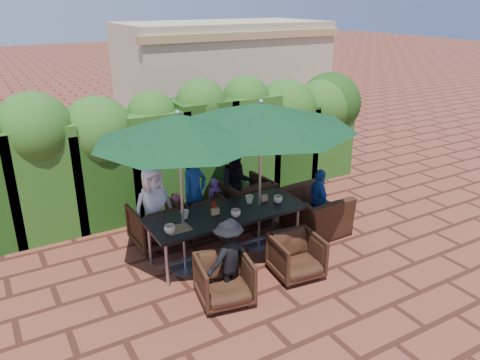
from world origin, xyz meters
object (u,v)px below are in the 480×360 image
chair_far_mid (200,211)px  chair_end_right (314,205)px  chair_far_right (246,198)px  dining_table (226,217)px  chair_far_left (156,223)px  chair_near_right (297,254)px  umbrella_left (178,128)px  umbrella_right (261,115)px  chair_near_left (224,278)px

chair_far_mid → chair_end_right: size_ratio=0.69×
chair_far_right → dining_table: bearing=40.9°
chair_far_left → chair_near_right: 2.42m
dining_table → chair_far_left: size_ratio=3.17×
umbrella_left → chair_end_right: size_ratio=2.24×
chair_far_left → chair_far_mid: bearing=-178.7°
umbrella_right → chair_far_mid: 2.17m
chair_end_right → umbrella_left: bearing=90.0°
chair_end_right → dining_table: bearing=88.4°
chair_far_left → dining_table: bearing=130.4°
umbrella_right → chair_far_left: 2.50m
umbrella_left → chair_far_left: (-0.09, 0.96, -1.82)m
chair_far_left → chair_far_right: (1.78, 0.06, 0.04)m
umbrella_right → chair_far_mid: bearing=122.2°
dining_table → chair_near_right: dining_table is taller
chair_far_left → chair_near_left: chair_far_left is taller
chair_far_mid → umbrella_left: bearing=52.6°
chair_far_left → chair_end_right: chair_end_right is taller
dining_table → chair_far_mid: (-0.00, 0.95, -0.30)m
dining_table → chair_near_right: size_ratio=3.53×
umbrella_right → chair_far_mid: umbrella_right is taller
dining_table → chair_far_mid: chair_far_mid is taller
chair_far_left → chair_far_mid: (0.83, 0.05, -0.01)m
dining_table → chair_far_left: (-0.83, 0.90, -0.29)m
chair_far_mid → chair_near_right: (0.62, -1.99, -0.03)m
umbrella_left → chair_end_right: (2.47, 0.05, -1.73)m
chair_end_right → chair_near_right: bearing=131.3°
chair_far_mid → chair_near_right: size_ratio=1.08×
dining_table → chair_near_right: 1.25m
chair_far_mid → chair_end_right: (1.73, -0.97, 0.10)m
umbrella_right → chair_far_right: 2.06m
chair_far_mid → dining_table: bearing=88.8°
umbrella_right → chair_far_mid: (-0.61, 0.97, -1.84)m
umbrella_left → chair_near_right: umbrella_left is taller
chair_far_right → chair_far_left: bearing=-2.6°
chair_far_mid → chair_near_right: bearing=106.0°
umbrella_right → chair_far_left: size_ratio=3.70×
chair_near_right → chair_near_left: bearing=-172.3°
umbrella_right → chair_end_right: bearing=0.0°
chair_far_right → chair_far_mid: bearing=-4.0°
umbrella_left → chair_far_mid: bearing=53.9°
chair_near_left → dining_table: bearing=71.1°
dining_table → chair_far_mid: 1.00m
chair_far_right → chair_end_right: (0.79, -0.98, 0.05)m
dining_table → umbrella_right: bearing=-1.7°
dining_table → umbrella_right: size_ratio=0.86×
umbrella_left → chair_near_right: (1.36, -0.97, -1.86)m
chair_end_right → chair_far_mid: bearing=59.7°
dining_table → chair_near_left: 1.26m
chair_end_right → chair_far_right: bearing=37.7°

